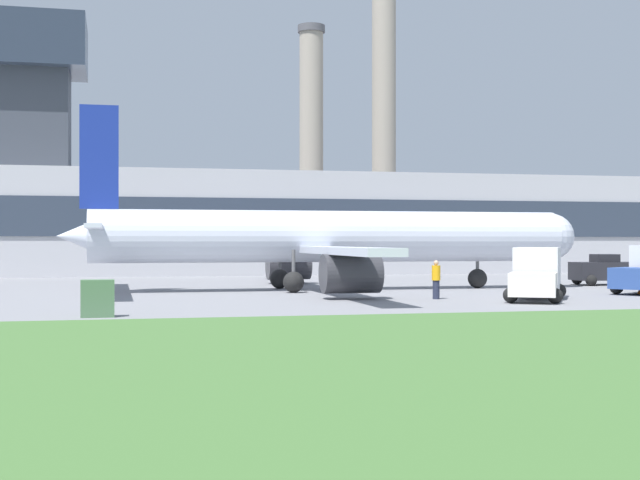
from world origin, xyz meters
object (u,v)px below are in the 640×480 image
(fuel_truck, at_px, (536,274))
(airplane, at_px, (325,239))
(pushback_tug, at_px, (605,271))
(ground_crew_person, at_px, (436,279))

(fuel_truck, bearing_deg, airplane, 127.58)
(pushback_tug, bearing_deg, ground_crew_person, -145.55)
(airplane, height_order, fuel_truck, airplane)
(airplane, xyz_separation_m, ground_crew_person, (3.39, -8.71, -1.94))
(pushback_tug, height_order, fuel_truck, fuel_truck)
(fuel_truck, height_order, ground_crew_person, fuel_truck)
(airplane, relative_size, pushback_tug, 7.31)
(pushback_tug, xyz_separation_m, ground_crew_person, (-15.11, -10.36, 0.06))
(airplane, distance_m, ground_crew_person, 9.55)
(fuel_truck, bearing_deg, ground_crew_person, 161.55)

